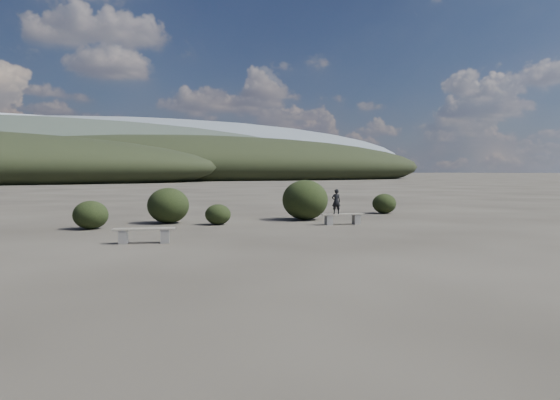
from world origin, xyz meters
TOP-DOWN VIEW (x-y plane):
  - ground at (0.00, 0.00)m, footprint 1200.00×1200.00m
  - bench_left at (-3.72, 3.97)m, footprint 1.66×0.82m
  - bench_right at (3.91, 5.90)m, footprint 1.63×0.69m
  - seated_person at (3.67, 5.96)m, footprint 0.37×0.30m
  - shrub_a at (-4.49, 8.43)m, footprint 1.17×1.17m
  - shrub_b at (-1.60, 9.31)m, footprint 1.55×1.55m
  - shrub_c at (-0.14, 7.94)m, footprint 0.94×0.94m
  - shrub_d at (3.67, 8.24)m, footprint 1.83×1.83m
  - shrub_e at (8.56, 9.48)m, footprint 1.10×1.10m
  - mountain_ridges at (-7.48, 339.06)m, footprint 500.00×400.00m

SIDE VIEW (x-z plane):
  - ground at x=0.00m, z-range 0.00..0.00m
  - bench_right at x=3.91m, z-range 0.04..0.44m
  - bench_left at x=-3.72m, z-range 0.04..0.45m
  - shrub_c at x=-0.14m, z-range 0.00..0.75m
  - shrub_e at x=8.56m, z-range 0.00..0.91m
  - shrub_a at x=-4.49m, z-range 0.00..0.96m
  - shrub_b at x=-1.60m, z-range 0.00..1.33m
  - shrub_d at x=3.67m, z-range 0.00..1.60m
  - seated_person at x=3.67m, z-range 0.40..1.30m
  - mountain_ridges at x=-7.48m, z-range -17.16..38.84m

